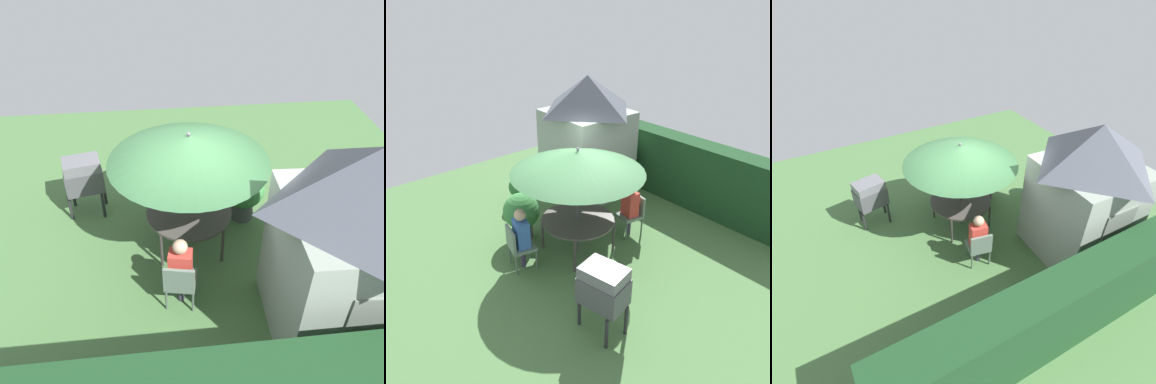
% 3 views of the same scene
% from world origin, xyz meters
% --- Properties ---
extents(ground_plane, '(11.00, 11.00, 0.00)m').
position_xyz_m(ground_plane, '(0.00, 0.00, 0.00)').
color(ground_plane, '#47703D').
extents(hedge_backdrop, '(6.20, 0.62, 1.64)m').
position_xyz_m(hedge_backdrop, '(0.00, 3.50, 0.82)').
color(hedge_backdrop, '#193D1E').
rests_on(hedge_backdrop, ground).
extents(garden_shed, '(1.98, 1.95, 3.04)m').
position_xyz_m(garden_shed, '(-1.88, 1.99, 1.55)').
color(garden_shed, gray).
rests_on(garden_shed, ground).
extents(patio_table, '(1.46, 1.46, 0.74)m').
position_xyz_m(patio_table, '(0.00, 0.07, 0.69)').
color(patio_table, '#47423D').
rests_on(patio_table, ground).
extents(patio_umbrella, '(2.56, 2.56, 2.26)m').
position_xyz_m(patio_umbrella, '(0.00, 0.07, 1.98)').
color(patio_umbrella, '#4C4C51').
rests_on(patio_umbrella, ground).
extents(bbq_grill, '(0.79, 0.63, 1.20)m').
position_xyz_m(bbq_grill, '(1.88, -1.04, 0.85)').
color(bbq_grill, '#47474C').
rests_on(bbq_grill, ground).
extents(chair_near_shed, '(0.54, 0.55, 0.90)m').
position_xyz_m(chair_near_shed, '(0.27, 1.41, 0.52)').
color(chair_near_shed, slate).
rests_on(chair_near_shed, ground).
extents(chair_far_side, '(0.56, 0.56, 0.90)m').
position_xyz_m(chair_far_side, '(-0.30, -1.17, 0.52)').
color(chair_far_side, slate).
rests_on(chair_far_side, ground).
extents(potted_plant_by_shed, '(0.77, 0.77, 1.07)m').
position_xyz_m(potted_plant_by_shed, '(-1.10, -0.55, 0.62)').
color(potted_plant_by_shed, '#4C4C51').
rests_on(potted_plant_by_shed, ground).
extents(potted_plant_by_grill, '(0.54, 0.54, 0.77)m').
position_xyz_m(potted_plant_by_grill, '(-2.39, 0.23, 0.43)').
color(potted_plant_by_grill, '#4C4C51').
rests_on(potted_plant_by_grill, ground).
extents(person_in_red, '(0.38, 0.30, 1.26)m').
position_xyz_m(person_in_red, '(0.25, 1.32, 0.78)').
color(person_in_red, '#CC3D33').
rests_on(person_in_red, ground).
extents(person_in_blue, '(0.39, 0.31, 1.26)m').
position_xyz_m(person_in_blue, '(-0.28, -1.08, 0.78)').
color(person_in_blue, '#3866B2').
rests_on(person_in_blue, ground).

